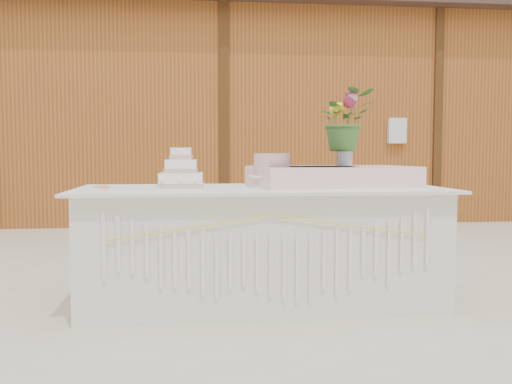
% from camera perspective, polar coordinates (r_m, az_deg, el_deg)
% --- Properties ---
extents(ground, '(80.00, 80.00, 0.00)m').
position_cam_1_polar(ground, '(3.86, 0.52, -11.02)').
color(ground, beige).
rests_on(ground, ground).
extents(barn, '(12.60, 4.60, 3.30)m').
position_cam_1_polar(barn, '(9.73, -3.99, 7.96)').
color(barn, '#9B5420').
rests_on(barn, ground).
extents(cake_table, '(2.40, 1.00, 0.77)m').
position_cam_1_polar(cake_table, '(3.78, 0.54, -5.36)').
color(cake_table, silver).
rests_on(cake_table, ground).
extents(wedding_cake, '(0.30, 0.30, 0.26)m').
position_cam_1_polar(wedding_cake, '(3.80, -7.48, 1.81)').
color(wedding_cake, white).
rests_on(wedding_cake, cake_table).
extents(pink_cake_stand, '(0.31, 0.31, 0.22)m').
position_cam_1_polar(pink_cake_stand, '(3.78, 1.60, 2.38)').
color(pink_cake_stand, white).
rests_on(pink_cake_stand, cake_table).
extents(satin_runner, '(1.16, 0.78, 0.14)m').
position_cam_1_polar(satin_runner, '(3.94, 7.61, 1.58)').
color(satin_runner, '#F6C9C6').
rests_on(satin_runner, cake_table).
extents(flower_vase, '(0.11, 0.11, 0.15)m').
position_cam_1_polar(flower_vase, '(4.02, 8.86, 3.67)').
color(flower_vase, silver).
rests_on(flower_vase, satin_runner).
extents(bouquet, '(0.42, 0.38, 0.43)m').
position_cam_1_polar(bouquet, '(4.03, 8.90, 7.80)').
color(bouquet, '#3C6C2B').
rests_on(bouquet, flower_vase).
extents(loose_flowers, '(0.13, 0.31, 0.02)m').
position_cam_1_polar(loose_flowers, '(3.85, -14.65, 0.54)').
color(loose_flowers, '#CC7C8E').
rests_on(loose_flowers, cake_table).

